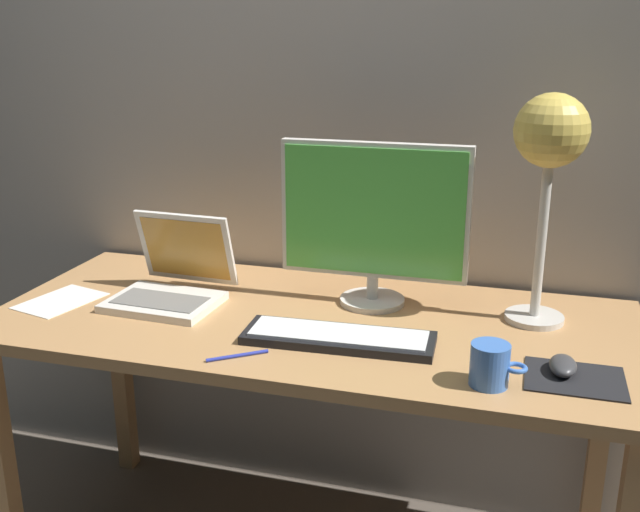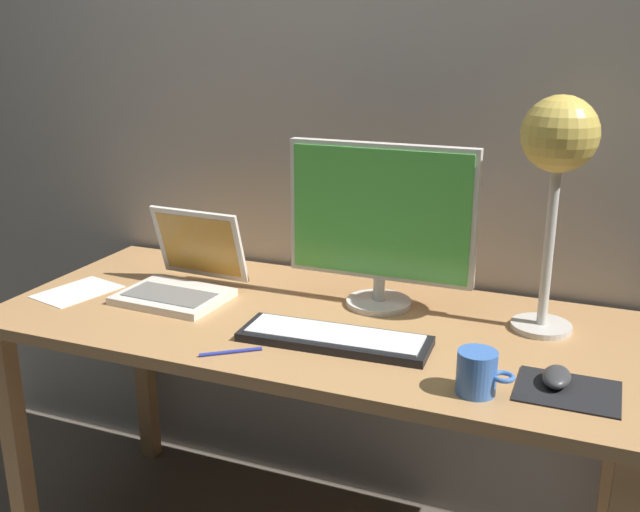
% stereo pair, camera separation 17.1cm
% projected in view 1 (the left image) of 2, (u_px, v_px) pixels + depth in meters
% --- Properties ---
extents(back_wall, '(4.80, 0.06, 2.60)m').
position_uv_depth(back_wall, '(352.00, 77.00, 2.02)').
color(back_wall, '#A8A099').
rests_on(back_wall, ground).
extents(desk, '(1.60, 0.70, 0.74)m').
position_uv_depth(desk, '(311.00, 347.00, 1.84)').
color(desk, tan).
rests_on(desk, ground).
extents(monitor, '(0.48, 0.17, 0.42)m').
position_uv_depth(monitor, '(374.00, 218.00, 1.84)').
color(monitor, silver).
rests_on(monitor, desk).
extents(keyboard_main, '(0.45, 0.16, 0.03)m').
position_uv_depth(keyboard_main, '(339.00, 337.00, 1.67)').
color(keyboard_main, black).
rests_on(keyboard_main, desk).
extents(laptop, '(0.29, 0.28, 0.22)m').
position_uv_depth(laptop, '(174.00, 276.00, 1.93)').
color(laptop, silver).
rests_on(laptop, desk).
extents(desk_lamp, '(0.17, 0.17, 0.55)m').
position_uv_depth(desk_lamp, '(550.00, 146.00, 1.67)').
color(desk_lamp, beige).
rests_on(desk_lamp, desk).
extents(mousepad, '(0.20, 0.16, 0.00)m').
position_uv_depth(mousepad, '(575.00, 379.00, 1.50)').
color(mousepad, black).
rests_on(mousepad, desk).
extents(mouse, '(0.06, 0.10, 0.03)m').
position_uv_depth(mouse, '(563.00, 365.00, 1.52)').
color(mouse, '#38383A').
rests_on(mouse, mousepad).
extents(coffee_mug, '(0.11, 0.08, 0.09)m').
position_uv_depth(coffee_mug, '(491.00, 365.00, 1.46)').
color(coffee_mug, '#3F72CC').
rests_on(coffee_mug, desk).
extents(paper_sheet_near_mouse, '(0.19, 0.24, 0.00)m').
position_uv_depth(paper_sheet_near_mouse, '(61.00, 301.00, 1.93)').
color(paper_sheet_near_mouse, white).
rests_on(paper_sheet_near_mouse, desk).
extents(pen, '(0.12, 0.09, 0.01)m').
position_uv_depth(pen, '(237.00, 356.00, 1.60)').
color(pen, '#2633A5').
rests_on(pen, desk).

